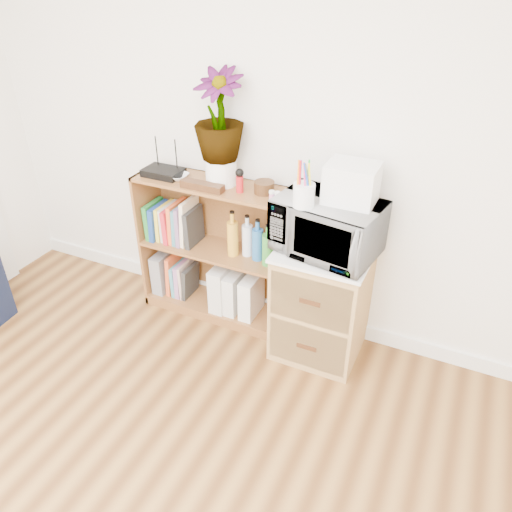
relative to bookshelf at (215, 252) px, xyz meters
The scene contains 21 objects.
skirting_board 0.57m from the bookshelf, 21.80° to the left, with size 4.00×0.02×0.10m, color white.
bookshelf is the anchor object (origin of this frame).
wicker_unit 0.76m from the bookshelf, ahead, with size 0.50×0.45×0.70m, color #9E7542.
microwave 0.85m from the bookshelf, ahead, with size 0.55×0.37×0.30m, color silver.
pen_cup 0.91m from the bookshelf, 17.16° to the right, with size 0.11×0.11×0.12m, color white.
small_appliance 1.07m from the bookshelf, ahead, with size 0.26×0.21×0.20m, color white.
router 0.60m from the bookshelf, behind, with size 0.24×0.16×0.04m, color black.
white_bowl 0.54m from the bookshelf, behind, with size 0.13×0.13×0.03m, color white.
plant_pot 0.56m from the bookshelf, 20.16° to the left, with size 0.18×0.18×0.15m, color white.
potted_plant 0.88m from the bookshelf, 20.16° to the left, with size 0.28×0.28×0.50m, color #34732E.
trinket_box 0.51m from the bookshelf, 93.72° to the right, with size 0.26×0.07×0.04m, color #3A1C0F.
kokeshi_doll 0.56m from the bookshelf, 10.99° to the right, with size 0.04×0.04×0.10m, color red.
wooden_bowl 0.61m from the bookshelf, ahead, with size 0.12×0.12×0.07m, color #381E0F.
paint_jars 0.68m from the bookshelf, 11.09° to the right, with size 0.10×0.04×0.05m, color pink.
file_box 0.49m from the bookshelf, behind, with size 0.09×0.23×0.28m, color gray.
magazine_holder_left 0.25m from the bookshelf, 10.80° to the right, with size 0.10×0.25×0.31m, color silver.
magazine_holder_mid 0.30m from the bookshelf, ahead, with size 0.09×0.23×0.28m, color silver.
magazine_holder_right 0.37m from the bookshelf, ahead, with size 0.09×0.23×0.28m, color white.
cookbooks 0.33m from the bookshelf, behind, with size 0.33×0.20×0.31m.
liquor_bottles 0.30m from the bookshelf, ahead, with size 0.31×0.07×0.29m.
lower_books 0.39m from the bookshelf, behind, with size 0.17×0.19×0.30m.
Camera 1 is at (1.05, -0.28, 2.15)m, focal length 35.00 mm.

